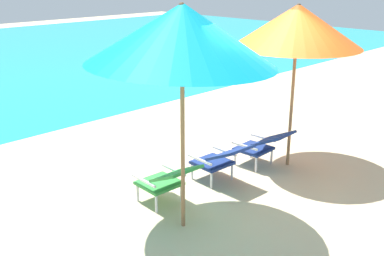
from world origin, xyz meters
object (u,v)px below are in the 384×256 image
(lounge_chair_left, at_px, (167,179))
(beach_umbrella_right, at_px, (297,26))
(beach_umbrella_left, at_px, (182,34))
(lounge_chair_center, at_px, (220,158))
(lounge_chair_right, at_px, (263,144))

(lounge_chair_left, bearing_deg, beach_umbrella_right, -8.19)
(lounge_chair_left, bearing_deg, beach_umbrella_left, -111.10)
(lounge_chair_left, distance_m, beach_umbrella_right, 3.02)
(lounge_chair_center, relative_size, beach_umbrella_left, 0.31)
(lounge_chair_right, relative_size, beach_umbrella_right, 0.32)
(lounge_chair_left, xyz_separation_m, beach_umbrella_right, (2.36, -0.34, 1.85))
(lounge_chair_left, height_order, beach_umbrella_right, beach_umbrella_right)
(lounge_chair_right, height_order, beach_umbrella_left, beach_umbrella_left)
(lounge_chair_left, xyz_separation_m, lounge_chair_center, (1.04, -0.02, 0.00))
(lounge_chair_left, distance_m, lounge_chair_right, 1.97)
(lounge_chair_left, bearing_deg, lounge_chair_center, -1.34)
(lounge_chair_center, relative_size, beach_umbrella_right, 0.33)
(lounge_chair_center, xyz_separation_m, beach_umbrella_right, (1.32, -0.32, 1.85))
(beach_umbrella_left, distance_m, beach_umbrella_right, 2.57)
(beach_umbrella_left, bearing_deg, beach_umbrella_right, 3.92)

